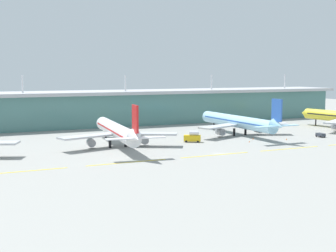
% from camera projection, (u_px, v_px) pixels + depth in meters
% --- Properties ---
extents(ground_plane, '(600.00, 600.00, 0.00)m').
position_uv_depth(ground_plane, '(220.00, 154.00, 172.74)').
color(ground_plane, gray).
extents(terminal_building, '(288.00, 34.00, 28.40)m').
position_uv_depth(terminal_building, '(122.00, 107.00, 269.96)').
color(terminal_building, slate).
rests_on(terminal_building, ground).
extents(airliner_near_middle, '(48.53, 68.05, 18.90)m').
position_uv_depth(airliner_near_middle, '(117.00, 131.00, 188.43)').
color(airliner_near_middle, white).
rests_on(airliner_near_middle, ground).
extents(airliner_far_middle, '(48.80, 66.86, 18.90)m').
position_uv_depth(airliner_far_middle, '(238.00, 122.00, 222.91)').
color(airliner_far_middle, '#9ED1EA').
rests_on(airliner_far_middle, ground).
extents(taxiway_stripe_west, '(28.00, 0.70, 0.04)m').
position_uv_depth(taxiway_stripe_west, '(21.00, 172.00, 141.63)').
color(taxiway_stripe_west, yellow).
rests_on(taxiway_stripe_west, ground).
extents(taxiway_stripe_mid_west, '(28.00, 0.70, 0.04)m').
position_uv_depth(taxiway_stripe_mid_west, '(127.00, 163.00, 155.76)').
color(taxiway_stripe_mid_west, yellow).
rests_on(taxiway_stripe_mid_west, ground).
extents(taxiway_stripe_centre, '(28.00, 0.70, 0.04)m').
position_uv_depth(taxiway_stripe_centre, '(215.00, 155.00, 169.89)').
color(taxiway_stripe_centre, yellow).
rests_on(taxiway_stripe_centre, ground).
extents(taxiway_stripe_mid_east, '(28.00, 0.70, 0.04)m').
position_uv_depth(taxiway_stripe_mid_east, '(290.00, 149.00, 184.02)').
color(taxiway_stripe_mid_east, yellow).
rests_on(taxiway_stripe_mid_east, ground).
extents(fuel_truck, '(7.48, 6.03, 4.95)m').
position_uv_depth(fuel_truck, '(193.00, 137.00, 201.07)').
color(fuel_truck, gold).
rests_on(fuel_truck, ground).
extents(pushback_tug, '(2.77, 4.55, 1.85)m').
position_uv_depth(pushback_tug, '(321.00, 135.00, 216.82)').
color(pushback_tug, '#333842').
rests_on(pushback_tug, ground).
extents(safety_cone_left_wingtip, '(0.56, 0.56, 0.70)m').
position_uv_depth(safety_cone_left_wingtip, '(249.00, 141.00, 201.13)').
color(safety_cone_left_wingtip, orange).
rests_on(safety_cone_left_wingtip, ground).
extents(safety_cone_nose_front, '(0.56, 0.56, 0.70)m').
position_uv_depth(safety_cone_nose_front, '(253.00, 139.00, 209.85)').
color(safety_cone_nose_front, orange).
rests_on(safety_cone_nose_front, ground).
extents(safety_cone_right_wingtip, '(0.56, 0.56, 0.70)m').
position_uv_depth(safety_cone_right_wingtip, '(286.00, 139.00, 207.84)').
color(safety_cone_right_wingtip, orange).
rests_on(safety_cone_right_wingtip, ground).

